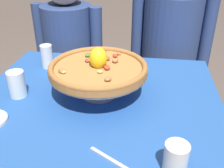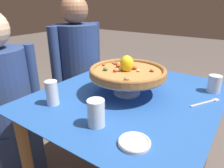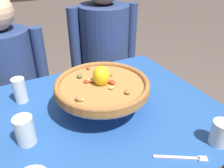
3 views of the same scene
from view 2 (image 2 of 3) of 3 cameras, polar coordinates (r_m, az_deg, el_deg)
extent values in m
cylinder|color=olive|center=(1.62, 25.11, -12.45)|extent=(0.06, 0.06, 0.70)
cylinder|color=olive|center=(1.33, -22.33, -20.56)|extent=(0.06, 0.06, 0.70)
cylinder|color=olive|center=(1.85, 1.20, -5.82)|extent=(0.06, 0.06, 0.70)
cube|color=olive|center=(1.16, 4.96, -3.61)|extent=(1.02, 0.89, 0.02)
cube|color=#23519E|center=(1.16, 4.99, -2.96)|extent=(1.06, 0.93, 0.00)
cylinder|color=#B7B7C1|center=(1.16, 4.13, -2.45)|extent=(0.15, 0.15, 0.01)
cylinder|color=#B7B7C1|center=(1.14, 4.20, -0.06)|extent=(0.05, 0.05, 0.09)
cylinder|color=#B7B7C1|center=(1.12, 4.27, 2.31)|extent=(0.41, 0.41, 0.01)
cylinder|color=#AD753D|center=(1.12, 4.29, 3.09)|extent=(0.42, 0.42, 0.02)
torus|color=olive|center=(1.11, 4.32, 3.88)|extent=(0.42, 0.42, 0.02)
ellipsoid|color=#C63D28|center=(1.22, 1.13, 5.74)|extent=(0.03, 0.03, 0.01)
ellipsoid|color=tan|center=(0.97, 4.61, 1.37)|extent=(0.02, 0.02, 0.01)
ellipsoid|color=#996B42|center=(1.19, 3.67, 5.46)|extent=(0.03, 0.04, 0.02)
ellipsoid|color=#C63D28|center=(1.20, -2.20, 5.44)|extent=(0.02, 0.02, 0.01)
ellipsoid|color=#C63D28|center=(1.14, 6.36, 4.50)|extent=(0.03, 0.04, 0.02)
ellipsoid|color=tan|center=(0.97, 4.44, 1.20)|extent=(0.02, 0.02, 0.01)
ellipsoid|color=#996B42|center=(0.97, 4.14, 1.44)|extent=(0.04, 0.04, 0.02)
ellipsoid|color=#996B42|center=(1.11, 11.15, 3.83)|extent=(0.04, 0.04, 0.02)
ellipsoid|color=#C63D28|center=(1.14, 5.22, 4.38)|extent=(0.02, 0.02, 0.01)
ellipsoid|color=#4C7533|center=(1.11, -1.83, 4.24)|extent=(0.04, 0.04, 0.02)
ellipsoid|color=#C63D28|center=(1.17, 1.83, 5.13)|extent=(0.04, 0.04, 0.02)
ellipsoid|color=tan|center=(1.10, 1.69, 4.08)|extent=(0.04, 0.04, 0.02)
ellipsoid|color=#996B42|center=(1.24, 0.41, 6.02)|extent=(0.03, 0.02, 0.01)
ellipsoid|color=#C63D28|center=(1.09, 0.88, 3.74)|extent=(0.02, 0.03, 0.01)
ellipsoid|color=tan|center=(1.10, 7.38, 3.79)|extent=(0.03, 0.02, 0.01)
ellipsoid|color=yellow|center=(1.11, 4.16, 5.66)|extent=(0.10, 0.10, 0.09)
cylinder|color=silver|center=(1.30, 26.66, 0.05)|extent=(0.07, 0.07, 0.10)
cylinder|color=silver|center=(1.31, 26.49, -0.86)|extent=(0.06, 0.06, 0.05)
cylinder|color=white|center=(1.06, -16.39, -2.40)|extent=(0.06, 0.06, 0.13)
cylinder|color=silver|center=(1.07, -16.24, -3.65)|extent=(0.05, 0.05, 0.07)
cylinder|color=silver|center=(0.85, -4.47, -8.06)|extent=(0.07, 0.07, 0.12)
cylinder|color=silver|center=(0.86, -4.43, -9.06)|extent=(0.06, 0.06, 0.08)
cylinder|color=silver|center=(0.78, 6.24, -16.00)|extent=(0.12, 0.12, 0.01)
torus|color=white|center=(0.78, 6.25, -15.65)|extent=(0.12, 0.12, 0.01)
cube|color=#B7B7C1|center=(1.14, 23.99, -4.96)|extent=(0.15, 0.09, 0.01)
cube|color=#B7B7C1|center=(1.21, 26.99, -3.98)|extent=(0.04, 0.04, 0.01)
cube|color=navy|center=(1.67, -25.41, -16.62)|extent=(0.32, 0.35, 0.45)
cylinder|color=navy|center=(1.44, -28.46, -1.38)|extent=(0.38, 0.38, 0.51)
cylinder|color=navy|center=(1.50, -21.42, 2.23)|extent=(0.08, 0.08, 0.43)
cube|color=maroon|center=(2.03, -8.70, -7.48)|extent=(0.32, 0.35, 0.44)
cylinder|color=navy|center=(1.83, -9.62, 6.82)|extent=(0.41, 0.41, 0.60)
sphere|color=#9E7051|center=(1.77, -10.50, 19.74)|extent=(0.23, 0.23, 0.23)
cylinder|color=navy|center=(1.70, -15.59, 6.66)|extent=(0.08, 0.08, 0.51)
cylinder|color=navy|center=(1.96, -4.59, 9.41)|extent=(0.08, 0.08, 0.51)
camera|label=1|loc=(1.21, 60.57, 17.57)|focal=42.13mm
camera|label=3|loc=(0.64, 66.26, 24.75)|focal=36.67mm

